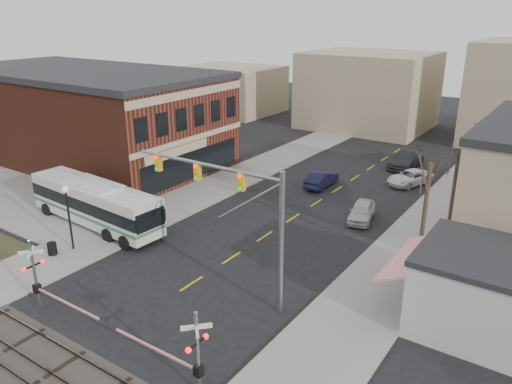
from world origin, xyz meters
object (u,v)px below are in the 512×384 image
rr_crossing_west (39,277)px  street_lamp (67,205)px  transit_bus (95,203)px  car_b (321,179)px  car_c (410,178)px  rr_crossing_east (190,350)px  pedestrian_near (110,225)px  traffic_signal_mast (238,203)px  car_a (362,211)px  trash_bin (52,249)px  car_d (406,159)px  pedestrian_far (123,210)px

rr_crossing_west → street_lamp: street_lamp is taller
street_lamp → transit_bus: bearing=118.9°
car_b → car_c: 8.37m
rr_crossing_west → car_c: rr_crossing_west is taller
rr_crossing_east → pedestrian_near: (-14.96, 8.28, -1.01)m
traffic_signal_mast → rr_crossing_west: bearing=-139.2°
car_a → trash_bin: bearing=-143.3°
traffic_signal_mast → rr_crossing_west: traffic_signal_mast is taller
rr_crossing_west → trash_bin: bearing=141.2°
car_d → car_c: bearing=-65.8°
car_b → car_d: size_ratio=0.74×
rr_crossing_east → pedestrian_far: rr_crossing_east is taller
trash_bin → street_lamp: bearing=73.4°
rr_crossing_east → pedestrian_near: rr_crossing_east is taller
rr_crossing_east → car_b: (-7.39, 26.54, -1.25)m
car_b → car_c: size_ratio=0.91×
street_lamp → trash_bin: 3.11m
rr_crossing_east → car_c: 31.78m
rr_crossing_east → transit_bus: bearing=152.4°
traffic_signal_mast → car_a: bearing=84.4°
traffic_signal_mast → pedestrian_far: bearing=164.8°
rr_crossing_east → pedestrian_near: size_ratio=3.35×
traffic_signal_mast → car_b: bearing=103.8°
car_c → pedestrian_far: (-15.70, -20.86, 0.20)m
transit_bus → car_a: 20.33m
car_d → pedestrian_far: bearing=-115.3°
pedestrian_far → car_b: bearing=1.0°
transit_bus → car_b: size_ratio=2.89×
rr_crossing_east → rr_crossing_west: bearing=179.6°
pedestrian_near → pedestrian_far: (-1.56, 2.60, -0.09)m
street_lamp → car_a: street_lamp is taller
transit_bus → car_d: size_ratio=2.14×
pedestrian_near → car_c: bearing=-29.0°
transit_bus → traffic_signal_mast: 15.43m
transit_bus → car_d: (14.47, 27.90, -0.96)m
car_a → car_b: (-6.16, 5.20, 0.01)m
rr_crossing_east → street_lamp: (-15.40, 5.43, 1.36)m
rr_crossing_west → pedestrian_near: size_ratio=3.35×
car_a → pedestrian_near: 18.95m
rr_crossing_west → pedestrian_near: bearing=117.0°
transit_bus → trash_bin: size_ratio=15.09×
traffic_signal_mast → trash_bin: size_ratio=11.84×
rr_crossing_west → car_b: size_ratio=1.28×
rr_crossing_west → pedestrian_far: 12.29m
car_b → car_d: 11.36m
rr_crossing_west → street_lamp: bearing=130.9°
rr_crossing_east → street_lamp: street_lamp is taller
trash_bin → rr_crossing_west: bearing=-38.8°
car_c → traffic_signal_mast: bearing=-72.9°
street_lamp → car_c: street_lamp is taller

